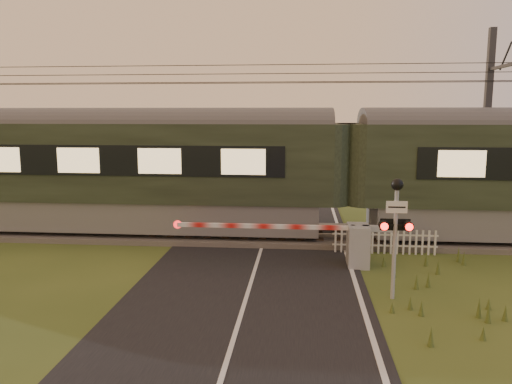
# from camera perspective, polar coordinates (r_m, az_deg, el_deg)

# --- Properties ---
(ground) EXTENTS (160.00, 160.00, 0.00)m
(ground) POSITION_cam_1_polar(r_m,az_deg,el_deg) (12.06, -1.30, -12.63)
(ground) COLOR #384B1C
(ground) RESTS_ON ground
(road) EXTENTS (6.00, 140.00, 0.03)m
(road) POSITION_cam_1_polar(r_m,az_deg,el_deg) (11.84, -1.35, -13.00)
(road) COLOR black
(road) RESTS_ON ground
(track_bed) EXTENTS (140.00, 3.40, 0.39)m
(track_bed) POSITION_cam_1_polar(r_m,az_deg,el_deg) (18.22, 1.06, -4.92)
(track_bed) COLOR #47423D
(track_bed) RESTS_ON ground
(overhead_wires) EXTENTS (120.00, 0.62, 0.62)m
(overhead_wires) POSITION_cam_1_polar(r_m,az_deg,el_deg) (17.73, 1.11, 13.13)
(overhead_wires) COLOR black
(overhead_wires) RESTS_ON ground
(train) EXTENTS (46.17, 3.18, 4.31)m
(train) POSITION_cam_1_polar(r_m,az_deg,el_deg) (17.81, 10.21, 2.37)
(train) COLOR slate
(train) RESTS_ON ground
(boom_gate) EXTENTS (6.61, 0.94, 1.25)m
(boom_gate) POSITION_cam_1_polar(r_m,az_deg,el_deg) (14.96, 10.60, -5.75)
(boom_gate) COLOR gray
(boom_gate) RESTS_ON ground
(crossing_signal) EXTENTS (0.75, 0.33, 2.94)m
(crossing_signal) POSITION_cam_1_polar(r_m,az_deg,el_deg) (12.24, 15.69, -2.77)
(crossing_signal) COLOR gray
(crossing_signal) RESTS_ON ground
(picket_fence) EXTENTS (3.31, 0.07, 0.80)m
(picket_fence) POSITION_cam_1_polar(r_m,az_deg,el_deg) (16.47, 14.51, -5.51)
(picket_fence) COLOR silver
(picket_fence) RESTS_ON ground
(catenary_mast) EXTENTS (0.24, 2.47, 7.60)m
(catenary_mast) POSITION_cam_1_polar(r_m,az_deg,el_deg) (21.07, 24.86, 6.79)
(catenary_mast) COLOR #2D2D30
(catenary_mast) RESTS_ON ground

